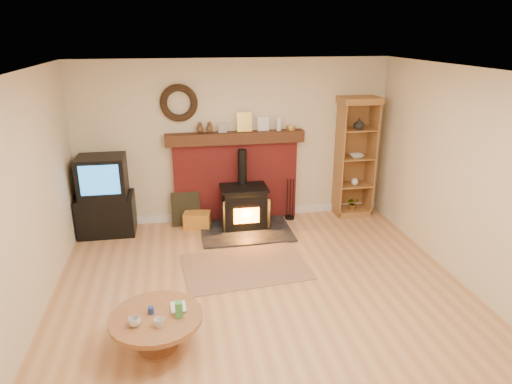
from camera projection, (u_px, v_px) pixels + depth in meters
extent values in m
plane|color=#BA7D4D|center=(268.00, 308.00, 5.21)|extent=(5.50, 5.50, 0.00)
cube|color=beige|center=(235.00, 142.00, 7.32)|extent=(5.00, 0.02, 2.60)
cube|color=beige|center=(14.00, 218.00, 4.35)|extent=(0.02, 5.50, 2.60)
cube|color=beige|center=(484.00, 188.00, 5.19)|extent=(0.02, 5.50, 2.60)
cube|color=white|center=(271.00, 74.00, 4.34)|extent=(5.00, 5.50, 0.02)
cube|color=white|center=(236.00, 214.00, 7.72)|extent=(5.00, 0.04, 0.12)
torus|color=black|center=(179.00, 103.00, 6.91)|extent=(0.57, 0.11, 0.57)
cube|color=maroon|center=(236.00, 182.00, 7.47)|extent=(2.00, 0.15, 1.30)
cube|color=#391D12|center=(235.00, 138.00, 7.19)|extent=(2.20, 0.22, 0.18)
cube|color=#999999|center=(222.00, 128.00, 7.11)|extent=(0.13, 0.05, 0.14)
cube|color=gold|center=(244.00, 122.00, 7.16)|extent=(0.24, 0.06, 0.30)
cube|color=white|center=(263.00, 124.00, 7.22)|extent=(0.18, 0.05, 0.22)
cylinder|color=white|center=(279.00, 124.00, 7.25)|extent=(0.08, 0.08, 0.22)
cylinder|color=gold|center=(291.00, 128.00, 7.31)|extent=(0.14, 0.14, 0.07)
cube|color=black|center=(246.00, 231.00, 7.16)|extent=(1.40, 1.00, 0.03)
cube|color=black|center=(244.00, 207.00, 7.24)|extent=(0.66, 0.47, 0.61)
cube|color=black|center=(244.00, 188.00, 7.13)|extent=(0.72, 0.52, 0.04)
cylinder|color=black|center=(242.00, 167.00, 7.17)|extent=(0.14, 0.14, 0.56)
cube|color=orange|center=(247.00, 216.00, 7.03)|extent=(0.39, 0.02, 0.24)
cube|color=black|center=(227.00, 214.00, 7.03)|extent=(0.16, 0.21, 0.49)
cube|color=black|center=(265.00, 212.00, 7.13)|extent=(0.16, 0.21, 0.49)
cube|color=brown|center=(245.00, 267.00, 6.10)|extent=(1.72, 1.26, 0.01)
cube|color=black|center=(107.00, 214.00, 7.05)|extent=(0.84, 0.59, 0.62)
cube|color=black|center=(102.00, 176.00, 6.85)|extent=(0.70, 0.59, 0.62)
cube|color=#237ED1|center=(99.00, 180.00, 6.56)|extent=(0.56, 0.02, 0.44)
cube|color=olive|center=(351.00, 211.00, 7.87)|extent=(0.58, 0.42, 0.10)
cube|color=olive|center=(351.00, 156.00, 7.74)|extent=(0.58, 0.02, 1.84)
cube|color=olive|center=(339.00, 160.00, 7.51)|extent=(0.02, 0.42, 1.84)
cube|color=olive|center=(371.00, 158.00, 7.60)|extent=(0.02, 0.42, 1.84)
cube|color=olive|center=(359.00, 100.00, 7.23)|extent=(0.64, 0.46, 0.10)
cube|color=olive|center=(353.00, 185.00, 7.71)|extent=(0.54, 0.38, 0.02)
cube|color=olive|center=(355.00, 158.00, 7.55)|extent=(0.54, 0.38, 0.02)
cube|color=olive|center=(357.00, 129.00, 7.39)|extent=(0.54, 0.38, 0.02)
imported|color=white|center=(359.00, 124.00, 7.31)|extent=(0.17, 0.17, 0.18)
imported|color=white|center=(356.00, 156.00, 7.49)|extent=(0.23, 0.23, 0.06)
sphere|color=white|center=(355.00, 182.00, 7.64)|extent=(0.12, 0.12, 0.12)
imported|color=#409749|center=(353.00, 203.00, 7.77)|extent=(0.20, 0.17, 0.22)
cube|color=yellow|center=(197.00, 220.00, 7.28)|extent=(0.46, 0.34, 0.26)
cube|color=black|center=(186.00, 209.00, 7.34)|extent=(0.46, 0.12, 0.55)
cylinder|color=black|center=(290.00, 217.00, 7.66)|extent=(0.16, 0.16, 0.04)
cylinder|color=black|center=(287.00, 199.00, 7.55)|extent=(0.02, 0.02, 0.70)
cylinder|color=black|center=(290.00, 199.00, 7.55)|extent=(0.02, 0.02, 0.70)
cylinder|color=black|center=(293.00, 199.00, 7.56)|extent=(0.02, 0.02, 0.70)
cylinder|color=brown|center=(159.00, 348.00, 4.53)|extent=(0.40, 0.40, 0.03)
cylinder|color=brown|center=(157.00, 334.00, 4.47)|extent=(0.15, 0.15, 0.31)
cylinder|color=brown|center=(156.00, 318.00, 4.41)|extent=(0.91, 0.91, 0.05)
imported|color=white|center=(134.00, 322.00, 4.24)|extent=(0.11, 0.11, 0.09)
imported|color=white|center=(159.00, 323.00, 4.23)|extent=(0.09, 0.09, 0.08)
imported|color=#4C331E|center=(170.00, 308.00, 4.50)|extent=(0.15, 0.20, 0.02)
cylinder|color=navy|center=(151.00, 310.00, 4.43)|extent=(0.06, 0.06, 0.07)
cube|color=#409749|center=(179.00, 310.00, 4.36)|extent=(0.07, 0.07, 0.16)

